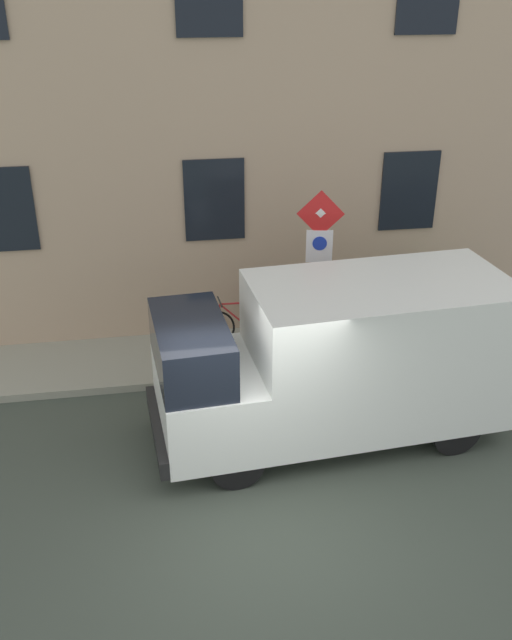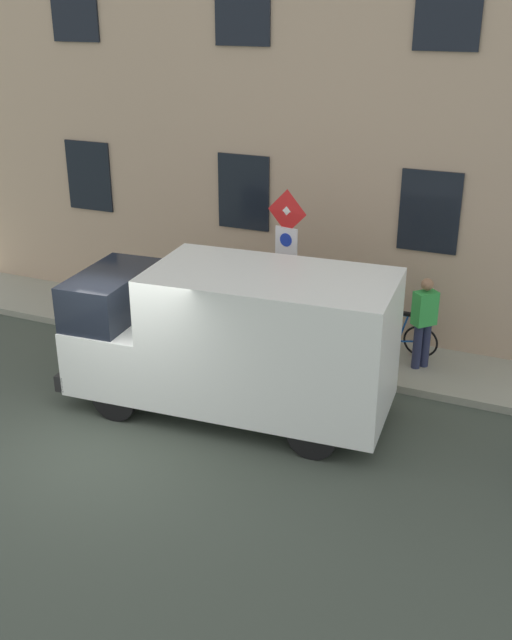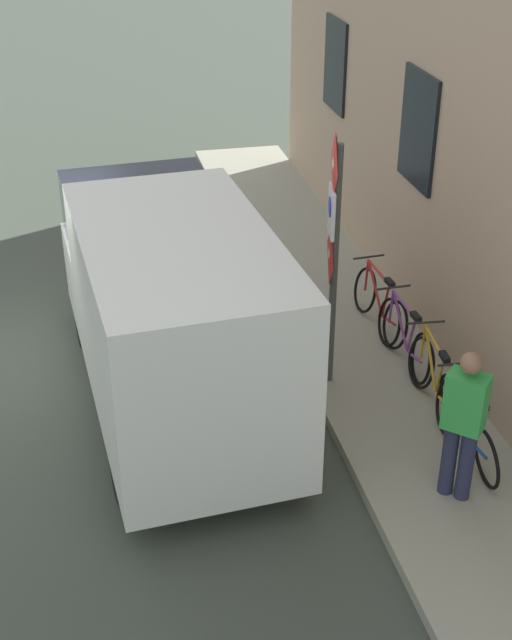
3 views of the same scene
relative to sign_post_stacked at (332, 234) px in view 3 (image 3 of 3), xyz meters
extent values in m
plane|color=#3C4439|center=(-3.52, 1.57, -2.14)|extent=(80.00, 80.00, 0.00)
cube|color=gray|center=(0.72, 1.57, -2.07)|extent=(1.85, 15.49, 0.14)
cube|color=tan|center=(1.99, 1.57, 2.23)|extent=(0.70, 13.49, 8.74)
cube|color=black|center=(1.62, 1.57, 0.66)|extent=(0.06, 1.10, 1.50)
cube|color=black|center=(1.62, 5.28, 0.66)|extent=(0.06, 1.10, 1.50)
cylinder|color=#474C47|center=(0.05, -0.01, -0.47)|extent=(0.09, 0.09, 3.07)
pyramid|color=silver|center=(-0.03, 0.01, 0.82)|extent=(0.14, 0.50, 0.50)
pyramid|color=red|center=(-0.03, 0.00, 0.82)|extent=(0.13, 0.55, 0.56)
cube|color=white|center=(-0.01, 0.00, 0.27)|extent=(0.13, 0.44, 0.56)
cylinder|color=#1933B2|center=(-0.04, 0.00, 0.33)|extent=(0.06, 0.24, 0.24)
pyramid|color=silver|center=(-0.03, 0.01, -0.28)|extent=(0.14, 0.50, 0.50)
pyramid|color=red|center=(-0.03, 0.00, -0.28)|extent=(0.13, 0.55, 0.56)
cube|color=white|center=(-1.85, -0.48, -0.73)|extent=(2.28, 3.94, 2.18)
cube|color=white|center=(-2.04, 2.12, -1.27)|extent=(2.10, 1.54, 1.10)
cube|color=black|center=(-2.06, 2.33, -0.37)|extent=(1.99, 1.12, 0.84)
cube|color=black|center=(-2.10, 2.86, -1.64)|extent=(2.01, 0.31, 0.28)
cylinder|color=black|center=(-2.90, 1.82, -1.76)|extent=(0.28, 0.77, 0.76)
cylinder|color=black|center=(-1.15, 1.95, -1.76)|extent=(0.28, 0.77, 0.76)
cylinder|color=black|center=(-2.66, -1.50, -1.76)|extent=(0.28, 0.77, 0.76)
cylinder|color=black|center=(-0.90, -1.37, -1.76)|extent=(0.28, 0.77, 0.76)
torus|color=black|center=(1.12, -1.25, -1.67)|extent=(0.15, 0.66, 0.66)
torus|color=black|center=(1.07, -2.30, -1.67)|extent=(0.15, 0.66, 0.66)
cylinder|color=#1651AF|center=(1.10, -1.59, -1.47)|extent=(0.07, 0.60, 0.60)
cylinder|color=#1651AF|center=(1.10, -1.66, -1.19)|extent=(0.07, 0.73, 0.07)
cylinder|color=#1651AF|center=(1.08, -1.95, -1.48)|extent=(0.05, 0.19, 0.55)
cylinder|color=#1651AF|center=(1.08, -2.09, -1.71)|extent=(0.06, 0.43, 0.12)
cylinder|color=#1651AF|center=(1.12, -1.27, -1.42)|extent=(0.04, 0.09, 0.50)
cube|color=black|center=(1.08, -2.02, -1.17)|extent=(0.09, 0.20, 0.06)
cylinder|color=#262626|center=(1.12, -1.30, -1.13)|extent=(0.46, 0.05, 0.03)
torus|color=black|center=(1.14, -0.29, -1.67)|extent=(0.18, 0.67, 0.66)
torus|color=black|center=(1.04, -1.34, -1.67)|extent=(0.18, 0.67, 0.66)
cylinder|color=gold|center=(1.11, -0.63, -1.47)|extent=(0.09, 0.60, 0.60)
cylinder|color=gold|center=(1.10, -0.70, -1.19)|extent=(0.10, 0.73, 0.07)
cylinder|color=gold|center=(1.08, -0.99, -1.48)|extent=(0.05, 0.19, 0.55)
cylinder|color=gold|center=(1.06, -1.13, -1.71)|extent=(0.08, 0.43, 0.12)
cylinder|color=gold|center=(1.14, -0.32, -1.42)|extent=(0.04, 0.09, 0.50)
cube|color=black|center=(1.07, -1.06, -1.17)|extent=(0.10, 0.21, 0.06)
cylinder|color=#262626|center=(1.14, -0.34, -1.13)|extent=(0.46, 0.07, 0.03)
torus|color=black|center=(1.07, 0.67, -1.67)|extent=(0.18, 0.66, 0.66)
torus|color=black|center=(1.11, -0.38, -1.67)|extent=(0.18, 0.66, 0.66)
cylinder|color=#833C95|center=(1.09, 0.33, -1.47)|extent=(0.06, 0.60, 0.60)
cylinder|color=#833C95|center=(1.09, 0.26, -1.19)|extent=(0.06, 0.73, 0.07)
cylinder|color=#833C95|center=(1.10, -0.03, -1.48)|extent=(0.04, 0.19, 0.55)
cylinder|color=#833C95|center=(1.10, -0.17, -1.71)|extent=(0.05, 0.43, 0.12)
cylinder|color=#833C95|center=(1.08, 0.65, -1.42)|extent=(0.04, 0.09, 0.50)
cube|color=black|center=(1.10, -0.10, -1.17)|extent=(0.09, 0.20, 0.06)
cylinder|color=#262626|center=(1.08, 0.62, -1.13)|extent=(0.46, 0.05, 0.03)
torus|color=black|center=(1.06, 1.63, -1.67)|extent=(0.22, 0.67, 0.65)
torus|color=black|center=(1.13, 0.58, -1.67)|extent=(0.22, 0.67, 0.65)
cylinder|color=#B62727|center=(1.08, 1.29, -1.47)|extent=(0.07, 0.60, 0.60)
cylinder|color=#B62727|center=(1.09, 1.22, -1.19)|extent=(0.08, 0.73, 0.07)
cylinder|color=#B62727|center=(1.10, 0.93, -1.48)|extent=(0.05, 0.19, 0.55)
cylinder|color=#B62727|center=(1.11, 0.79, -1.71)|extent=(0.06, 0.43, 0.12)
cylinder|color=#B62727|center=(1.06, 1.60, -1.42)|extent=(0.04, 0.09, 0.50)
cube|color=black|center=(1.11, 0.86, -1.17)|extent=(0.09, 0.20, 0.06)
cylinder|color=#262626|center=(1.06, 1.58, -1.13)|extent=(0.46, 0.06, 0.03)
cylinder|color=#262B47|center=(0.76, -2.45, -1.58)|extent=(0.16, 0.16, 0.85)
cylinder|color=#262B47|center=(0.62, -2.33, -1.58)|extent=(0.16, 0.16, 0.85)
cube|color=green|center=(0.69, -2.39, -0.84)|extent=(0.47, 0.46, 0.62)
sphere|color=#936B4C|center=(0.69, -2.39, -0.39)|extent=(0.22, 0.22, 0.22)
camera|label=1|loc=(-10.48, 2.78, 4.27)|focal=38.54mm
camera|label=2|loc=(-11.74, -4.57, 4.21)|focal=41.95mm
camera|label=3|loc=(-2.83, -8.82, 4.03)|focal=48.79mm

